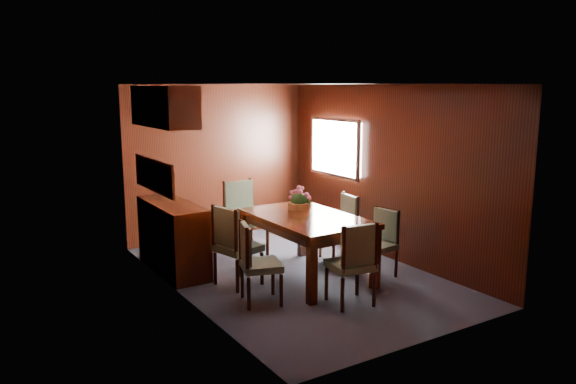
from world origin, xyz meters
TOP-DOWN VIEW (x-y plane):
  - ground at (0.00, 0.00)m, footprint 4.50×4.50m
  - room_shell at (-0.10, 0.33)m, footprint 3.06×4.52m
  - sideboard at (-1.25, 1.00)m, footprint 0.48×1.40m
  - dining_table at (0.07, -0.14)m, footprint 1.07×1.70m
  - chair_left_near at (-0.89, -0.55)m, footprint 0.53×0.54m
  - chair_left_far at (-0.85, 0.06)m, footprint 0.55×0.57m
  - chair_right_near at (0.90, -0.58)m, footprint 0.45×0.46m
  - chair_right_far at (0.93, 0.23)m, footprint 0.47×0.48m
  - chair_head at (-0.02, -1.19)m, footprint 0.52×0.50m
  - chair_foot at (-0.13, 1.19)m, footprint 0.55×0.53m
  - flower_centerpiece at (0.21, 0.24)m, footprint 0.31×0.31m

SIDE VIEW (x-z plane):
  - ground at x=0.00m, z-range 0.00..0.00m
  - sideboard at x=-1.25m, z-range 0.00..0.90m
  - chair_right_near at x=0.90m, z-range 0.05..0.91m
  - chair_right_far at x=0.93m, z-range 0.05..0.96m
  - chair_left_near at x=-0.89m, z-range 0.05..0.97m
  - chair_head at x=-0.02m, z-range 0.05..1.01m
  - chair_left_far at x=-0.85m, z-range 0.06..1.05m
  - chair_foot at x=-0.13m, z-range 0.06..1.12m
  - dining_table at x=0.07m, z-range 0.28..1.08m
  - flower_centerpiece at x=0.21m, z-range 0.79..1.09m
  - room_shell at x=-0.10m, z-range 0.43..2.84m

